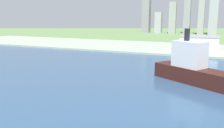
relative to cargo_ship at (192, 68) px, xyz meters
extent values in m
plane|color=#61824C|center=(-37.47, 2.33, -11.69)|extent=(2400.00, 2400.00, 0.00)
cube|color=#2D4C70|center=(-37.47, -57.67, -11.62)|extent=(840.00, 360.00, 0.15)
cube|color=#99A891|center=(-37.47, 192.33, -10.44)|extent=(840.00, 140.00, 2.50)
cube|color=#381914|center=(1.50, -0.91, -5.67)|extent=(66.26, 49.69, 11.75)
cube|color=silver|center=(-2.75, 1.68, 10.32)|extent=(28.19, 25.00, 20.22)
cylinder|color=black|center=(-5.61, 3.42, 25.13)|extent=(4.16, 4.16, 9.40)
cube|color=white|center=(-7.25, 168.59, 0.55)|extent=(49.52, 39.60, 19.48)
cube|color=gray|center=(-7.25, 168.59, 10.88)|extent=(50.51, 40.39, 1.20)
cube|color=gray|center=(-191.04, 543.95, 53.20)|extent=(21.97, 23.30, 129.79)
cube|color=#9EA2A7|center=(-148.56, 522.43, 18.43)|extent=(18.76, 17.40, 60.24)
cube|color=#939994|center=(-107.58, 516.12, 32.24)|extent=(18.68, 15.34, 87.87)
cube|color=#8F939A|center=(-72.73, 548.46, 35.20)|extent=(17.95, 22.13, 93.79)
cube|color=#979B98|center=(-32.60, 517.89, 42.50)|extent=(15.51, 15.35, 108.39)
cube|color=#9BA0A6|center=(-2.53, 525.34, 46.81)|extent=(22.11, 21.49, 117.01)
camera|label=1|loc=(18.22, -198.30, 40.06)|focal=40.03mm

